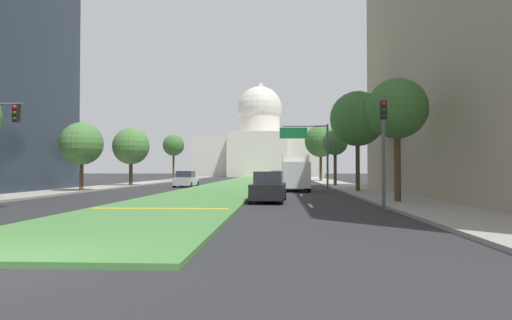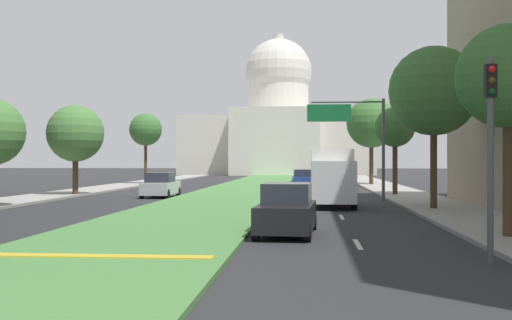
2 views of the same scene
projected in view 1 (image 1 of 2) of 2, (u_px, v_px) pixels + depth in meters
name	position (u px, v px, depth m)	size (l,w,h in m)	color
ground_plane	(243.00, 182.00, 65.32)	(260.00, 260.00, 0.00)	#2B2B2D
grass_median	(240.00, 183.00, 59.63)	(6.92, 102.69, 0.14)	#4C8442
median_curb_nose	(159.00, 209.00, 19.36)	(6.23, 0.50, 0.04)	gold
lane_dashes_right	(294.00, 187.00, 46.40)	(0.16, 47.18, 0.01)	silver
sidewalk_left	(137.00, 184.00, 54.59)	(4.00, 102.69, 0.15)	#9E9991
sidewalk_right	(338.00, 184.00, 53.28)	(4.00, 102.69, 0.15)	#9E9991
capitol_building	(260.00, 148.00, 121.65)	(33.93, 29.20, 26.26)	silver
traffic_light_near_right	(383.00, 139.00, 19.55)	(0.28, 0.35, 5.20)	#515456
overhead_guide_sign	(310.00, 143.00, 43.85)	(4.94, 0.20, 6.50)	#515456
street_tree_right_near	(397.00, 109.00, 24.09)	(3.37, 3.37, 7.00)	#4C3823
street_tree_left_mid	(82.00, 144.00, 36.10)	(3.54, 3.54, 5.84)	#4C3823
street_tree_right_mid	(357.00, 119.00, 35.93)	(4.57, 4.57, 8.41)	#4C3823
street_tree_left_far	(131.00, 146.00, 48.19)	(4.06, 4.06, 6.53)	#4C3823
street_tree_right_far	(335.00, 143.00, 48.70)	(2.85, 2.85, 6.36)	#4C3823
street_tree_left_distant	(174.00, 145.00, 68.87)	(3.38, 3.38, 7.45)	#4C3823
street_tree_right_distant	(321.00, 141.00, 67.58)	(5.02, 5.02, 8.84)	#4C3823
sedan_lead_stopped	(269.00, 188.00, 25.39)	(2.14, 4.51, 1.80)	black
sedan_midblock	(186.00, 180.00, 46.96)	(2.04, 4.24, 1.73)	#BCBCC1
sedan_distant	(277.00, 177.00, 61.84)	(2.09, 4.29, 1.71)	navy
box_truck_delivery	(295.00, 172.00, 38.75)	(2.40, 6.40, 3.20)	silver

